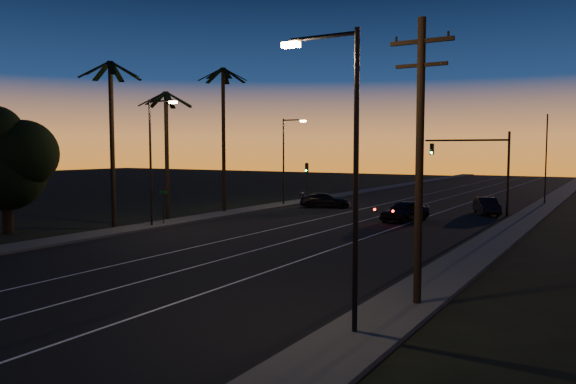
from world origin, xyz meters
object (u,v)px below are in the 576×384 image
Objects in this scene: lead_car at (405,211)px; signal_mast at (479,158)px; right_car at (487,206)px; cross_car at (325,200)px; utility_pole at (420,156)px.

signal_mast is at bearing 63.53° from lead_car.
signal_mast is at bearing -152.76° from right_car.
right_car is at bearing 60.71° from lead_car.
cross_car is at bearing -172.83° from signal_mast.
right_car is at bearing 27.24° from signal_mast.
cross_car is at bearing 122.70° from utility_pole.
signal_mast is 14.38m from cross_car.
cross_car is at bearing 149.36° from lead_car.
utility_pole is at bearing -82.87° from right_car.
signal_mast reaches higher than cross_car.
signal_mast reaches higher than lead_car.
lead_car is 1.08× the size of cross_car.
utility_pole is at bearing -81.53° from signal_mast.
utility_pole is 1.94× the size of cross_car.
lead_car is (-8.24, 22.41, -4.50)m from utility_pole.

